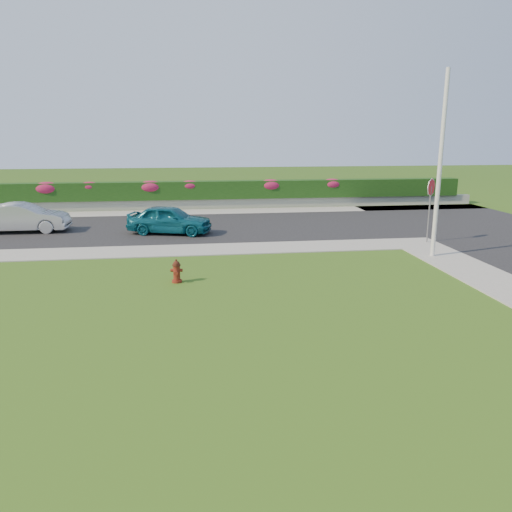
{
  "coord_description": "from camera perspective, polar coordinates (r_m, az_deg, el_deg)",
  "views": [
    {
      "loc": [
        -2.47,
        -10.64,
        4.55
      ],
      "look_at": [
        -0.5,
        4.1,
        0.9
      ],
      "focal_mm": 35.0,
      "sensor_mm": 36.0,
      "label": 1
    }
  ],
  "objects": [
    {
      "name": "sedan_silver",
      "position": [
        25.92,
        -25.07,
        3.99
      ],
      "size": [
        4.14,
        1.47,
        1.36
      ],
      "primitive_type": "imported",
      "rotation": [
        0.0,
        0.0,
        1.56
      ],
      "color": "#A1A4A8",
      "rests_on": "street_far"
    },
    {
      "name": "flower_clump_e",
      "position": [
        31.71,
        1.68,
        8.11
      ],
      "size": [
        1.46,
        0.94,
        0.73
      ],
      "primitive_type": "ellipsoid",
      "color": "#B61F5F",
      "rests_on": "hedge"
    },
    {
      "name": "sedan_teal",
      "position": [
        23.46,
        -9.84,
        4.14
      ],
      "size": [
        4.15,
        2.59,
        1.32
      ],
      "primitive_type": "imported",
      "rotation": [
        0.0,
        0.0,
        1.28
      ],
      "color": "#0D5163",
      "rests_on": "street_far"
    },
    {
      "name": "flower_clump_a",
      "position": [
        32.41,
        -22.79,
        7.14
      ],
      "size": [
        1.54,
        0.99,
        0.77
      ],
      "primitive_type": "ellipsoid",
      "color": "#B61F5F",
      "rests_on": "hedge"
    },
    {
      "name": "sidewalk_far",
      "position": [
        20.46,
        -17.34,
        0.37
      ],
      "size": [
        24.0,
        2.0,
        0.04
      ],
      "primitive_type": "cube",
      "color": "gray",
      "rests_on": "ground"
    },
    {
      "name": "flower_clump_f",
      "position": [
        32.58,
        8.66,
        8.15
      ],
      "size": [
        1.36,
        0.87,
        0.68
      ],
      "primitive_type": "ellipsoid",
      "color": "#B61F5F",
      "rests_on": "hedge"
    },
    {
      "name": "street_far",
      "position": [
        25.18,
        -13.26,
        3.06
      ],
      "size": [
        26.0,
        8.0,
        0.04
      ],
      "primitive_type": "cube",
      "color": "black",
      "rests_on": "ground"
    },
    {
      "name": "retaining_wall",
      "position": [
        31.47,
        -4.89,
        5.98
      ],
      "size": [
        34.0,
        0.4,
        0.6
      ],
      "primitive_type": "cube",
      "color": "gray",
      "rests_on": "ground"
    },
    {
      "name": "hedge",
      "position": [
        31.46,
        -4.93,
        7.54
      ],
      "size": [
        32.0,
        0.9,
        1.1
      ],
      "primitive_type": "cube",
      "color": "black",
      "rests_on": "retaining_wall"
    },
    {
      "name": "flower_clump_d",
      "position": [
        31.3,
        -7.56,
        7.99
      ],
      "size": [
        1.26,
        0.81,
        0.63
      ],
      "primitive_type": "ellipsoid",
      "color": "#B61F5F",
      "rests_on": "hedge"
    },
    {
      "name": "stop_sign",
      "position": [
        22.3,
        19.33,
        6.62
      ],
      "size": [
        0.58,
        0.51,
        2.75
      ],
      "rotation": [
        0.0,
        0.0,
        0.32
      ],
      "color": "slate",
      "rests_on": "ground"
    },
    {
      "name": "flower_clump_b",
      "position": [
        31.85,
        -18.49,
        7.54
      ],
      "size": [
        1.18,
        0.76,
        0.59
      ],
      "primitive_type": "ellipsoid",
      "color": "#B61F5F",
      "rests_on": "hedge"
    },
    {
      "name": "sidewalk_beyond",
      "position": [
        30.02,
        -4.73,
        5.07
      ],
      "size": [
        34.0,
        2.0,
        0.04
      ],
      "primitive_type": "cube",
      "color": "gray",
      "rests_on": "ground"
    },
    {
      "name": "flower_clump_c",
      "position": [
        31.39,
        -11.97,
        7.74
      ],
      "size": [
        1.51,
        0.97,
        0.75
      ],
      "primitive_type": "ellipsoid",
      "color": "#B61F5F",
      "rests_on": "hedge"
    },
    {
      "name": "utility_pole",
      "position": [
        19.65,
        20.28,
        9.61
      ],
      "size": [
        0.16,
        0.16,
        6.81
      ],
      "primitive_type": "cylinder",
      "color": "silver",
      "rests_on": "ground"
    },
    {
      "name": "curb_corner",
      "position": [
        22.27,
        17.75,
        1.39
      ],
      "size": [
        2.0,
        2.0,
        0.04
      ],
      "primitive_type": "cube",
      "color": "gray",
      "rests_on": "ground"
    },
    {
      "name": "fire_hydrant",
      "position": [
        15.83,
        -9.07,
        -1.76
      ],
      "size": [
        0.38,
        0.36,
        0.74
      ],
      "rotation": [
        0.0,
        0.0,
        -0.12
      ],
      "color": "#52180C",
      "rests_on": "ground"
    },
    {
      "name": "ground",
      "position": [
        11.84,
        5.1,
        -8.88
      ],
      "size": [
        120.0,
        120.0,
        0.0
      ],
      "primitive_type": "plane",
      "color": "black",
      "rests_on": "ground"
    }
  ]
}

